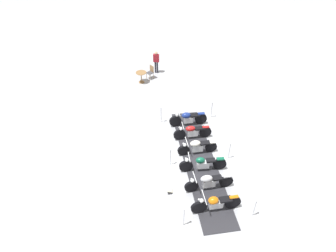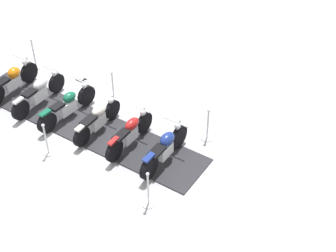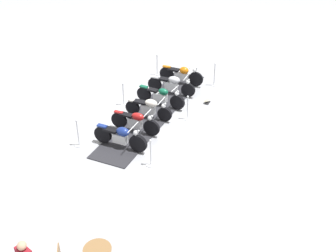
{
  "view_description": "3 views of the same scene",
  "coord_description": "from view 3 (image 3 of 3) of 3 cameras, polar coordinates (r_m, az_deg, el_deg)",
  "views": [
    {
      "loc": [
        -4.89,
        9.62,
        11.18
      ],
      "look_at": [
        2.32,
        -0.53,
        0.85
      ],
      "focal_mm": 32.71,
      "sensor_mm": 36.0,
      "label": 1
    },
    {
      "loc": [
        -0.03,
        -11.49,
        9.4
      ],
      "look_at": [
        2.31,
        -1.3,
        0.58
      ],
      "focal_mm": 52.09,
      "sensor_mm": 36.0,
      "label": 2
    },
    {
      "loc": [
        14.52,
        -5.25,
        8.88
      ],
      "look_at": [
        2.53,
        -0.41,
        0.84
      ],
      "focal_mm": 44.92,
      "sensor_mm": 36.0,
      "label": 3
    }
  ],
  "objects": [
    {
      "name": "display_platform",
      "position": [
        17.81,
        -1.82,
        2.02
      ],
      "size": [
        6.69,
        6.84,
        0.04
      ],
      "primitive_type": "cube",
      "rotation": [
        0.0,
        0.0,
        2.34
      ],
      "color": "#28282D",
      "rests_on": "ground_plane"
    },
    {
      "name": "motorcycle_navy",
      "position": [
        15.37,
        -6.45,
        -1.41
      ],
      "size": [
        1.64,
        1.6,
        1.0
      ],
      "rotation": [
        0.0,
        0.0,
        0.77
      ],
      "color": "black",
      "rests_on": "display_platform"
    },
    {
      "name": "info_placard",
      "position": [
        18.52,
        5.35,
        3.32
      ],
      "size": [
        0.4,
        0.4,
        0.2
      ],
      "rotation": [
        0.0,
        0.0,
        5.48
      ],
      "color": "#333338",
      "rests_on": "ground_plane"
    },
    {
      "name": "ground_plane",
      "position": [
        17.82,
        -1.82,
        1.97
      ],
      "size": [
        80.0,
        80.0,
        0.0
      ],
      "primitive_type": "plane",
      "color": "#A8AAB2"
    },
    {
      "name": "stanchion_left_mid",
      "position": [
        18.26,
        -6.06,
        3.91
      ],
      "size": [
        0.3,
        0.3,
        1.06
      ],
      "color": "silver",
      "rests_on": "ground_plane"
    },
    {
      "name": "motorcycle_chrome",
      "position": [
        18.97,
        0.56,
        5.67
      ],
      "size": [
        1.66,
        1.72,
        0.94
      ],
      "rotation": [
        0.0,
        0.0,
        0.8
      ],
      "color": "black",
      "rests_on": "display_platform"
    },
    {
      "name": "stanchion_left_front",
      "position": [
        15.84,
        -12.06,
        -1.55
      ],
      "size": [
        0.35,
        0.35,
        1.11
      ],
      "color": "silver",
      "rests_on": "ground_plane"
    },
    {
      "name": "motorcycle_copper",
      "position": [
        19.94,
        1.87,
        7.03
      ],
      "size": [
        1.61,
        1.62,
        1.01
      ],
      "rotation": [
        0.0,
        0.0,
        0.79
      ],
      "color": "black",
      "rests_on": "display_platform"
    },
    {
      "name": "stanchion_right_mid",
      "position": [
        17.14,
        2.65,
        1.89
      ],
      "size": [
        0.36,
        0.36,
        1.08
      ],
      "color": "silver",
      "rests_on": "ground_plane"
    },
    {
      "name": "stanchion_right_front",
      "position": [
        14.52,
        -2.34,
        -4.29
      ],
      "size": [
        0.36,
        0.36,
        1.06
      ],
      "color": "silver",
      "rests_on": "ground_plane"
    },
    {
      "name": "motorcycle_forest",
      "position": [
        18.04,
        -0.96,
        4.06
      ],
      "size": [
        1.83,
        1.59,
        0.96
      ],
      "rotation": [
        0.0,
        0.0,
        0.7
      ],
      "color": "black",
      "rests_on": "display_platform"
    },
    {
      "name": "motorcycle_maroon",
      "position": [
        16.22,
        -4.42,
        0.64
      ],
      "size": [
        1.57,
        1.52,
        0.97
      ],
      "rotation": [
        0.0,
        0.0,
        0.77
      ],
      "color": "black",
      "rests_on": "display_platform"
    },
    {
      "name": "stanchion_right_rear",
      "position": [
        19.97,
        6.3,
        6.54
      ],
      "size": [
        0.3,
        0.3,
        1.13
      ],
      "color": "silver",
      "rests_on": "ground_plane"
    },
    {
      "name": "motorcycle_cream",
      "position": [
        17.11,
        -2.59,
        2.47
      ],
      "size": [
        1.53,
        1.55,
        0.9
      ],
      "rotation": [
        0.0,
        0.0,
        0.79
      ],
      "color": "black",
      "rests_on": "display_platform"
    },
    {
      "name": "stanchion_left_rear",
      "position": [
        20.96,
        -1.49,
        7.97
      ],
      "size": [
        0.28,
        0.28,
        1.06
      ],
      "color": "silver",
      "rests_on": "ground_plane"
    }
  ]
}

